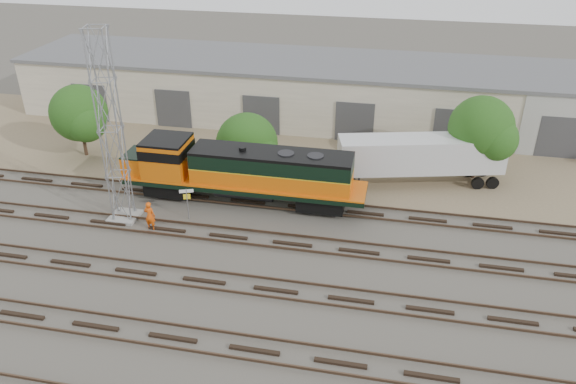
% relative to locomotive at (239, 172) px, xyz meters
% --- Properties ---
extents(ground, '(140.00, 140.00, 0.00)m').
position_rel_locomotive_xyz_m(ground, '(4.51, -6.00, -2.28)').
color(ground, '#47423A').
rests_on(ground, ground).
extents(dirt_strip, '(80.00, 16.00, 0.02)m').
position_rel_locomotive_xyz_m(dirt_strip, '(4.51, 9.00, -2.27)').
color(dirt_strip, '#726047').
rests_on(dirt_strip, ground).
extents(tracks, '(80.00, 20.40, 0.28)m').
position_rel_locomotive_xyz_m(tracks, '(4.51, -9.00, -2.20)').
color(tracks, black).
rests_on(tracks, ground).
extents(warehouse, '(58.40, 10.40, 5.30)m').
position_rel_locomotive_xyz_m(warehouse, '(4.55, 16.98, 0.37)').
color(warehouse, beige).
rests_on(warehouse, ground).
extents(locomotive, '(16.45, 2.89, 3.95)m').
position_rel_locomotive_xyz_m(locomotive, '(0.00, 0.00, 0.00)').
color(locomotive, black).
rests_on(locomotive, tracks).
extents(signal_tower, '(1.80, 1.80, 12.20)m').
position_rel_locomotive_xyz_m(signal_tower, '(-6.79, -3.60, 3.67)').
color(signal_tower, gray).
rests_on(signal_tower, ground).
extents(sign_post, '(0.85, 0.36, 2.19)m').
position_rel_locomotive_xyz_m(sign_post, '(-2.65, -2.90, -0.75)').
color(sign_post, gray).
rests_on(sign_post, ground).
extents(worker, '(0.74, 0.51, 1.93)m').
position_rel_locomotive_xyz_m(worker, '(-4.52, -4.53, -1.31)').
color(worker, '#E8510C').
rests_on(worker, ground).
extents(semi_trailer, '(11.83, 5.14, 3.57)m').
position_rel_locomotive_xyz_m(semi_trailer, '(12.12, 5.18, -0.03)').
color(semi_trailer, silver).
rests_on(semi_trailer, ground).
extents(tree_west, '(4.63, 4.41, 5.77)m').
position_rel_locomotive_xyz_m(tree_west, '(-13.99, 4.66, 1.17)').
color(tree_west, '#382619').
rests_on(tree_west, ground).
extents(tree_mid, '(4.88, 4.65, 4.65)m').
position_rel_locomotive_xyz_m(tree_mid, '(-0.63, 4.91, -0.35)').
color(tree_mid, '#382619').
rests_on(tree_mid, ground).
extents(tree_east, '(4.84, 4.61, 6.23)m').
position_rel_locomotive_xyz_m(tree_east, '(16.09, 6.78, 1.52)').
color(tree_east, '#382619').
rests_on(tree_east, ground).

